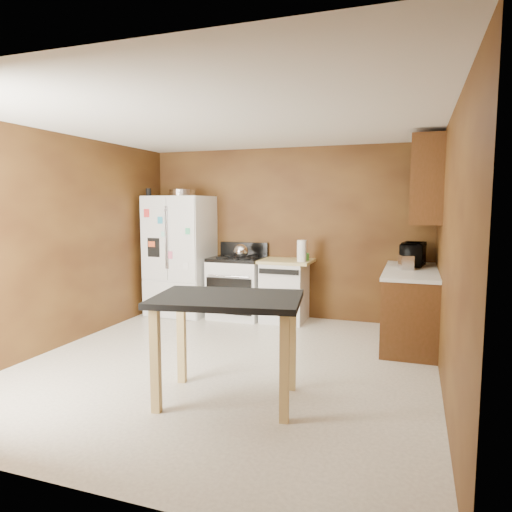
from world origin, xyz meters
The scene contains 18 objects.
floor centered at (0.00, 0.00, 0.00)m, with size 4.50×4.50×0.00m, color white.
ceiling centered at (0.00, 0.00, 2.50)m, with size 4.50×4.50×0.00m, color white.
wall_back centered at (0.00, 2.25, 1.25)m, with size 4.20×4.20×0.00m, color brown.
wall_front centered at (0.00, -2.25, 1.25)m, with size 4.20×4.20×0.00m, color brown.
wall_left centered at (-2.10, 0.00, 1.25)m, with size 4.50×4.50×0.00m, color brown.
wall_right centered at (2.10, 0.00, 1.25)m, with size 4.50×4.50×0.00m, color brown.
roasting_pan centered at (-1.50, 1.87, 1.85)m, with size 0.39×0.39×0.10m, color silver.
pen_cup centered at (-2.00, 1.74, 1.86)m, with size 0.08×0.08×0.11m, color black.
kettle centered at (-0.54, 1.81, 1.00)m, with size 0.21×0.21×0.21m, color silver.
paper_towel centered at (0.36, 1.81, 1.04)m, with size 0.13×0.13×0.30m, color white.
green_canister centered at (0.38, 1.99, 0.94)m, with size 0.09×0.09×0.10m, color green.
toaster centered at (1.73, 1.45, 0.99)m, with size 0.14×0.23×0.17m, color silver.
microwave centered at (1.81, 1.82, 1.03)m, with size 0.48×0.32×0.27m, color black.
refrigerator centered at (-1.55, 1.86, 0.90)m, with size 0.90×0.80×1.80m.
gas_range centered at (-0.64, 1.92, 0.46)m, with size 0.76×0.68×1.10m.
dishwasher centered at (0.08, 1.95, 0.45)m, with size 0.78×0.63×0.89m.
right_cabinets centered at (1.84, 1.48, 0.91)m, with size 0.63×1.58×2.45m.
island centered at (0.35, -0.80, 0.77)m, with size 1.34×1.01×0.91m.
Camera 1 is at (1.81, -4.28, 1.68)m, focal length 32.00 mm.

